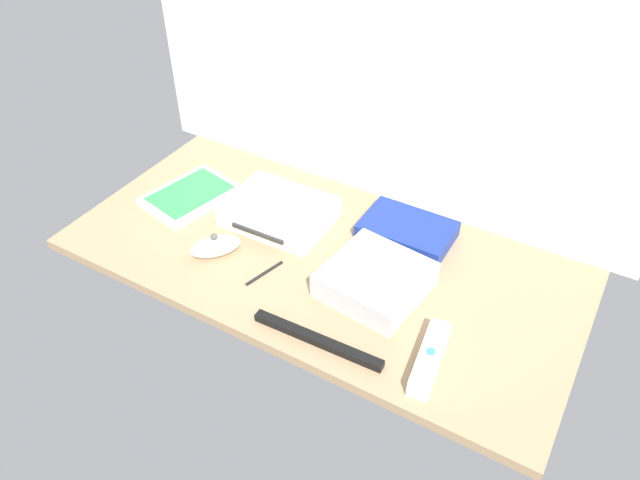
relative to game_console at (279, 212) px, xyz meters
The scene contains 11 objects.
ground_plane 14.55cm from the game_console, 22.92° to the right, with size 100.00×48.00×2.00cm, color #9E7F5B.
back_wall 37.72cm from the game_console, 55.58° to the left, with size 110.00×1.20×64.00cm, color white.
game_console is the anchor object (origin of this frame).
mini_computer 27.88cm from the game_console, 17.95° to the right, with size 18.88×18.88×5.30cm.
game_case 21.45cm from the game_console, behind, with size 17.31×21.45×1.56cm.
network_router 26.67cm from the game_console, 18.06° to the left, with size 18.03×12.44×3.40cm.
remote_wand 46.25cm from the game_console, 25.11° to the right, with size 5.62×15.16×3.40cm.
remote_nunchuk 16.16cm from the game_console, 106.98° to the right, with size 9.71×10.54×5.10cm.
remote_classic_pad 3.58cm from the game_console, 49.14° to the left, with size 15.09×9.33×2.40cm.
sensor_bar 34.51cm from the game_console, 46.15° to the right, with size 24.00×1.80×1.40cm, color black.
stylus_pen 16.77cm from the game_console, 66.80° to the right, with size 0.70×0.70×9.00cm, color black.
Camera 1 is at (45.76, -78.06, 79.83)cm, focal length 34.58 mm.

